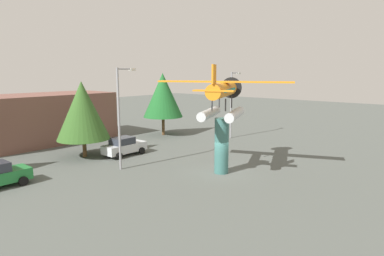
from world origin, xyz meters
name	(u,v)px	position (x,y,z in m)	size (l,w,h in m)	color
ground_plane	(221,173)	(0.00, 0.00, 0.00)	(140.00, 140.00, 0.00)	#515651
display_pedestal	(222,146)	(0.00, 0.00, 2.16)	(1.10, 1.10, 4.31)	#386B66
floatplane_monument	(223,96)	(0.12, 0.05, 5.98)	(7.18, 10.00, 4.00)	silver
car_mid_silver	(124,146)	(-1.37, 10.27, 0.88)	(4.20, 2.02, 1.76)	silver
streetlight_primary	(121,111)	(-4.29, 6.81, 4.71)	(1.84, 0.28, 8.15)	gray
streetlight_secondary	(232,100)	(12.39, 7.28, 4.53)	(1.84, 0.28, 7.78)	gray
storefront_building	(41,118)	(-3.51, 22.00, 2.69)	(15.34, 7.01, 5.38)	brown
tree_east	(83,111)	(-4.10, 12.61, 4.33)	(4.79, 4.79, 7.00)	brown
tree_center_back	(163,95)	(8.33, 14.74, 4.98)	(4.85, 4.85, 7.68)	brown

